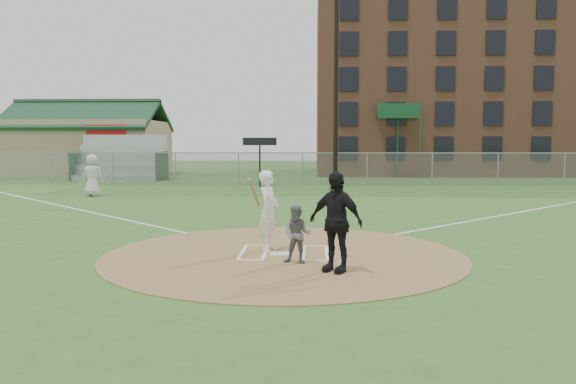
{
  "coord_description": "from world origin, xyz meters",
  "views": [
    {
      "loc": [
        0.68,
        -12.93,
        2.61
      ],
      "look_at": [
        0.0,
        2.0,
        1.3
      ],
      "focal_mm": 35.0,
      "sensor_mm": 36.0,
      "label": 1
    }
  ],
  "objects_px": {
    "catcher": "(297,234)",
    "ondeck_player": "(92,175)",
    "umpire": "(335,222)",
    "home_plate": "(280,254)",
    "batter_at_plate": "(269,211)"
  },
  "relations": [
    {
      "from": "catcher",
      "to": "ondeck_player",
      "type": "bearing_deg",
      "value": 137.45
    },
    {
      "from": "umpire",
      "to": "ondeck_player",
      "type": "height_order",
      "value": "ondeck_player"
    },
    {
      "from": "umpire",
      "to": "ondeck_player",
      "type": "relative_size",
      "value": 0.98
    },
    {
      "from": "home_plate",
      "to": "batter_at_plate",
      "type": "height_order",
      "value": "batter_at_plate"
    },
    {
      "from": "ondeck_player",
      "to": "batter_at_plate",
      "type": "bearing_deg",
      "value": 125.87
    },
    {
      "from": "home_plate",
      "to": "umpire",
      "type": "height_order",
      "value": "umpire"
    },
    {
      "from": "umpire",
      "to": "batter_at_plate",
      "type": "distance_m",
      "value": 2.63
    },
    {
      "from": "batter_at_plate",
      "to": "ondeck_player",
      "type": "bearing_deg",
      "value": 125.61
    },
    {
      "from": "ondeck_player",
      "to": "umpire",
      "type": "bearing_deg",
      "value": 125.84
    },
    {
      "from": "home_plate",
      "to": "catcher",
      "type": "xyz_separation_m",
      "value": [
        0.44,
        -0.91,
        0.61
      ]
    },
    {
      "from": "home_plate",
      "to": "umpire",
      "type": "relative_size",
      "value": 0.21
    },
    {
      "from": "batter_at_plate",
      "to": "home_plate",
      "type": "bearing_deg",
      "value": -58.79
    },
    {
      "from": "ondeck_player",
      "to": "home_plate",
      "type": "bearing_deg",
      "value": 125.73
    },
    {
      "from": "ondeck_player",
      "to": "catcher",
      "type": "bearing_deg",
      "value": 125.19
    },
    {
      "from": "home_plate",
      "to": "batter_at_plate",
      "type": "bearing_deg",
      "value": 121.21
    }
  ]
}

